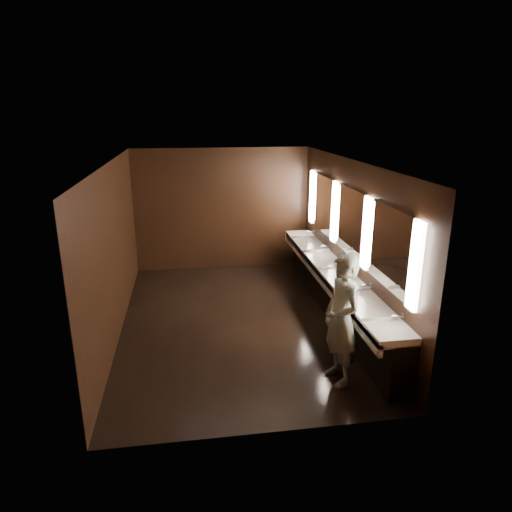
% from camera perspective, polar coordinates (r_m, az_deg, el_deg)
% --- Properties ---
extents(floor, '(6.00, 6.00, 0.00)m').
position_cam_1_polar(floor, '(8.23, -2.37, -8.11)').
color(floor, black).
rests_on(floor, ground).
extents(ceiling, '(4.00, 6.00, 0.02)m').
position_cam_1_polar(ceiling, '(7.45, -2.64, 11.66)').
color(ceiling, '#2D2D2B').
rests_on(ceiling, wall_back).
extents(wall_back, '(4.00, 0.02, 2.80)m').
position_cam_1_polar(wall_back, '(10.62, -4.26, 5.82)').
color(wall_back, black).
rests_on(wall_back, floor).
extents(wall_front, '(4.00, 0.02, 2.80)m').
position_cam_1_polar(wall_front, '(4.95, 1.32, -8.51)').
color(wall_front, black).
rests_on(wall_front, floor).
extents(wall_left, '(0.02, 6.00, 2.80)m').
position_cam_1_polar(wall_left, '(7.78, -17.30, 0.60)').
color(wall_left, black).
rests_on(wall_left, floor).
extents(wall_right, '(0.02, 6.00, 2.80)m').
position_cam_1_polar(wall_right, '(8.17, 11.59, 1.85)').
color(wall_right, black).
rests_on(wall_right, floor).
extents(sink_counter, '(0.55, 5.40, 1.01)m').
position_cam_1_polar(sink_counter, '(8.39, 9.88, -4.15)').
color(sink_counter, black).
rests_on(sink_counter, floor).
extents(mirror_band, '(0.06, 5.03, 1.15)m').
position_cam_1_polar(mirror_band, '(8.08, 11.61, 4.23)').
color(mirror_band, '#FBE2D0').
rests_on(mirror_band, wall_right).
extents(person, '(0.55, 0.74, 1.84)m').
position_cam_1_polar(person, '(6.25, 10.63, -7.85)').
color(person, '#86B4C8').
rests_on(person, floor).
extents(trash_bin, '(0.36, 0.36, 0.54)m').
position_cam_1_polar(trash_bin, '(7.66, 10.27, -8.22)').
color(trash_bin, black).
rests_on(trash_bin, floor).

